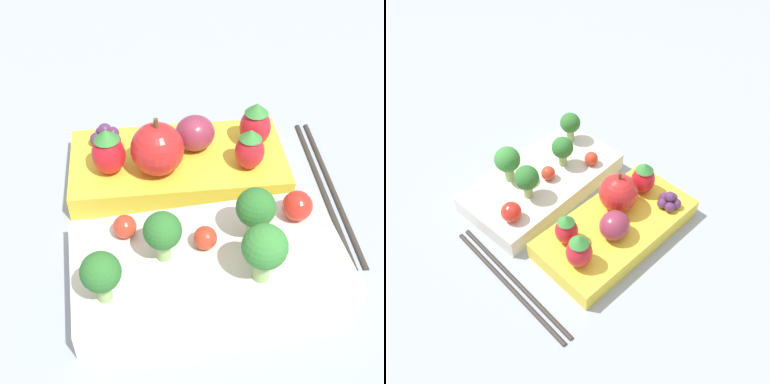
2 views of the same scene
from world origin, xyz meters
The scene contains 17 objects.
ground_plane centered at (0.00, 0.00, 0.00)m, with size 4.00×4.00×0.00m, color #939EB2.
bento_box_savoury centered at (-0.01, 0.07, 0.01)m, with size 0.24×0.13×0.03m.
bento_box_fruit centered at (-0.01, -0.06, 0.01)m, with size 0.23×0.14×0.03m.
broccoli_floret_0 centered at (-0.04, 0.10, 0.06)m, with size 0.04×0.04×0.05m.
broccoli_floret_1 centered at (-0.05, 0.06, 0.06)m, with size 0.03×0.03×0.05m.
broccoli_floret_2 centered at (0.03, 0.06, 0.06)m, with size 0.03×0.03×0.05m.
broccoli_floret_3 centered at (0.08, 0.09, 0.06)m, with size 0.03×0.03×0.05m.
cherry_tomato_0 centered at (-0.09, 0.05, 0.04)m, with size 0.03×0.03×0.03m.
cherry_tomato_1 centered at (0.06, 0.03, 0.04)m, with size 0.02×0.02×0.02m.
cherry_tomato_2 centered at (-0.01, 0.06, 0.04)m, with size 0.02×0.02×0.02m.
apple centered at (0.01, -0.05, 0.05)m, with size 0.05×0.05×0.06m.
strawberry_0 centered at (0.06, -0.06, 0.05)m, with size 0.03×0.03×0.05m.
strawberry_1 centered at (-0.07, -0.03, 0.05)m, with size 0.03×0.03×0.04m.
strawberry_2 centered at (-0.09, -0.06, 0.05)m, with size 0.03×0.03×0.05m.
plum centered at (-0.03, -0.07, 0.04)m, with size 0.04×0.04×0.04m.
grape_cluster centered at (0.06, -0.10, 0.03)m, with size 0.03×0.03×0.02m.
chopsticks_pair centered at (-0.15, -0.01, 0.00)m, with size 0.05×0.21×0.01m.
Camera 2 is at (-0.33, -0.25, 0.45)m, focal length 40.00 mm.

